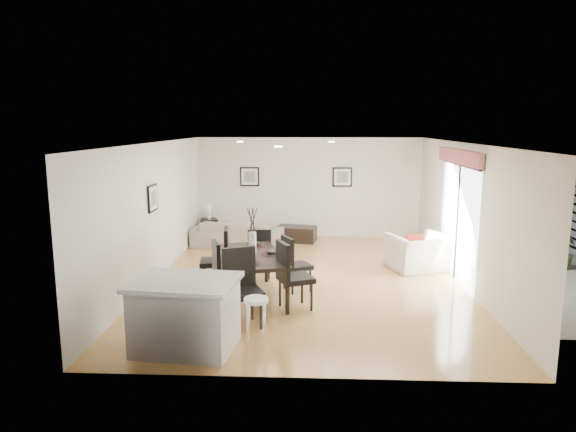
{
  "coord_description": "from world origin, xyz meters",
  "views": [
    {
      "loc": [
        0.07,
        -9.8,
        3.04
      ],
      "look_at": [
        -0.4,
        0.4,
        1.22
      ],
      "focal_mm": 32.0,
      "sensor_mm": 36.0,
      "label": 1
    }
  ],
  "objects_px": {
    "dining_chair_enear": "(290,272)",
    "dining_chair_efar": "(293,261)",
    "sofa": "(238,234)",
    "dining_chair_foot": "(260,251)",
    "coffee_table": "(297,234)",
    "bar_stool": "(256,306)",
    "dining_chair_wfar": "(220,255)",
    "dining_chair_wnear": "(209,271)",
    "dining_chair_head": "(241,282)",
    "kitchen_island": "(186,314)",
    "dining_table": "(253,259)",
    "side_table": "(209,229)",
    "armchair": "(418,253)"
  },
  "relations": [
    {
      "from": "dining_chair_wnear",
      "to": "dining_chair_wfar",
      "type": "distance_m",
      "value": 0.94
    },
    {
      "from": "dining_chair_wnear",
      "to": "coffee_table",
      "type": "bearing_deg",
      "value": 144.68
    },
    {
      "from": "dining_chair_wnear",
      "to": "kitchen_island",
      "type": "height_order",
      "value": "dining_chair_wnear"
    },
    {
      "from": "dining_chair_wfar",
      "to": "dining_chair_foot",
      "type": "xyz_separation_m",
      "value": [
        0.68,
        0.7,
        -0.08
      ]
    },
    {
      "from": "dining_chair_wfar",
      "to": "dining_chair_foot",
      "type": "bearing_deg",
      "value": 128.22
    },
    {
      "from": "dining_chair_enear",
      "to": "dining_chair_head",
      "type": "relative_size",
      "value": 0.97
    },
    {
      "from": "dining_chair_enear",
      "to": "kitchen_island",
      "type": "distance_m",
      "value": 2.09
    },
    {
      "from": "dining_chair_enear",
      "to": "side_table",
      "type": "height_order",
      "value": "dining_chair_enear"
    },
    {
      "from": "dining_chair_wnear",
      "to": "dining_chair_wfar",
      "type": "xyz_separation_m",
      "value": [
        0.01,
        0.94,
        0.02
      ]
    },
    {
      "from": "armchair",
      "to": "bar_stool",
      "type": "xyz_separation_m",
      "value": [
        -3.0,
        -4.05,
        0.25
      ]
    },
    {
      "from": "dining_chair_wfar",
      "to": "dining_chair_head",
      "type": "height_order",
      "value": "dining_chair_head"
    },
    {
      "from": "dining_chair_efar",
      "to": "coffee_table",
      "type": "height_order",
      "value": "dining_chair_efar"
    },
    {
      "from": "armchair",
      "to": "side_table",
      "type": "bearing_deg",
      "value": -49.69
    },
    {
      "from": "dining_table",
      "to": "side_table",
      "type": "bearing_deg",
      "value": 93.91
    },
    {
      "from": "armchair",
      "to": "dining_table",
      "type": "xyz_separation_m",
      "value": [
        -3.29,
        -1.95,
        0.34
      ]
    },
    {
      "from": "dining_chair_enear",
      "to": "dining_chair_head",
      "type": "distance_m",
      "value": 0.98
    },
    {
      "from": "dining_chair_foot",
      "to": "kitchen_island",
      "type": "bearing_deg",
      "value": 74.12
    },
    {
      "from": "dining_table",
      "to": "dining_chair_wfar",
      "type": "distance_m",
      "value": 0.84
    },
    {
      "from": "dining_table",
      "to": "kitchen_island",
      "type": "bearing_deg",
      "value": -123.88
    },
    {
      "from": "bar_stool",
      "to": "dining_chair_wfar",
      "type": "bearing_deg",
      "value": 110.26
    },
    {
      "from": "dining_chair_wnear",
      "to": "coffee_table",
      "type": "relative_size",
      "value": 1.11
    },
    {
      "from": "side_table",
      "to": "bar_stool",
      "type": "distance_m",
      "value": 7.21
    },
    {
      "from": "dining_chair_enear",
      "to": "dining_chair_wnear",
      "type": "bearing_deg",
      "value": 63.3
    },
    {
      "from": "dining_chair_head",
      "to": "armchair",
      "type": "bearing_deg",
      "value": 19.13
    },
    {
      "from": "dining_chair_wnear",
      "to": "dining_chair_efar",
      "type": "relative_size",
      "value": 1.08
    },
    {
      "from": "sofa",
      "to": "bar_stool",
      "type": "xyz_separation_m",
      "value": [
        1.11,
        -6.01,
        0.3
      ]
    },
    {
      "from": "dining_table",
      "to": "dining_chair_wfar",
      "type": "height_order",
      "value": "dining_chair_wfar"
    },
    {
      "from": "dining_chair_enear",
      "to": "dining_chair_efar",
      "type": "distance_m",
      "value": 0.96
    },
    {
      "from": "kitchen_island",
      "to": "coffee_table",
      "type": "bearing_deg",
      "value": 85.4
    },
    {
      "from": "dining_chair_wnear",
      "to": "dining_chair_foot",
      "type": "distance_m",
      "value": 1.78
    },
    {
      "from": "dining_chair_foot",
      "to": "kitchen_island",
      "type": "distance_m",
      "value": 3.37
    },
    {
      "from": "dining_table",
      "to": "dining_chair_enear",
      "type": "relative_size",
      "value": 1.83
    },
    {
      "from": "armchair",
      "to": "dining_chair_head",
      "type": "bearing_deg",
      "value": 23.29
    },
    {
      "from": "sofa",
      "to": "dining_table",
      "type": "distance_m",
      "value": 4.01
    },
    {
      "from": "dining_chair_efar",
      "to": "dining_chair_foot",
      "type": "xyz_separation_m",
      "value": [
        -0.68,
        0.76,
        -0.01
      ]
    },
    {
      "from": "sofa",
      "to": "dining_chair_head",
      "type": "xyz_separation_m",
      "value": [
        0.78,
        -5.1,
        0.34
      ]
    },
    {
      "from": "dining_chair_efar",
      "to": "dining_chair_foot",
      "type": "relative_size",
      "value": 1.01
    },
    {
      "from": "dining_chair_wnear",
      "to": "side_table",
      "type": "xyz_separation_m",
      "value": [
        -1.05,
        5.26,
        -0.36
      ]
    },
    {
      "from": "dining_chair_wfar",
      "to": "coffee_table",
      "type": "distance_m",
      "value": 4.27
    },
    {
      "from": "armchair",
      "to": "bar_stool",
      "type": "relative_size",
      "value": 1.59
    },
    {
      "from": "side_table",
      "to": "bar_stool",
      "type": "relative_size",
      "value": 0.72
    },
    {
      "from": "dining_table",
      "to": "sofa",
      "type": "bearing_deg",
      "value": 86.07
    },
    {
      "from": "dining_chair_head",
      "to": "kitchen_island",
      "type": "relative_size",
      "value": 0.79
    },
    {
      "from": "armchair",
      "to": "dining_chair_efar",
      "type": "xyz_separation_m",
      "value": [
        -2.6,
        -1.51,
        0.2
      ]
    },
    {
      "from": "sofa",
      "to": "bar_stool",
      "type": "bearing_deg",
      "value": 106.39
    },
    {
      "from": "dining_chair_enear",
      "to": "side_table",
      "type": "xyz_separation_m",
      "value": [
        -2.41,
        5.34,
        -0.38
      ]
    },
    {
      "from": "sofa",
      "to": "dining_chair_foot",
      "type": "height_order",
      "value": "dining_chair_foot"
    },
    {
      "from": "coffee_table",
      "to": "side_table",
      "type": "height_order",
      "value": "side_table"
    },
    {
      "from": "coffee_table",
      "to": "bar_stool",
      "type": "relative_size",
      "value": 1.36
    },
    {
      "from": "kitchen_island",
      "to": "side_table",
      "type": "bearing_deg",
      "value": 105.31
    }
  ]
}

